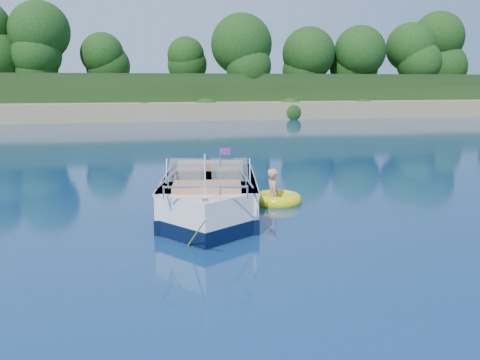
% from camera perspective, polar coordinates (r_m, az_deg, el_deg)
% --- Properties ---
extents(ground, '(160.00, 160.00, 0.00)m').
position_cam_1_polar(ground, '(10.98, -9.10, -6.77)').
color(ground, '#0A204C').
rests_on(ground, ground).
extents(shoreline, '(170.00, 59.00, 6.00)m').
position_cam_1_polar(shoreline, '(74.28, -12.96, 8.39)').
color(shoreline, '#957A56').
rests_on(shoreline, ground).
extents(treeline, '(150.00, 7.12, 8.19)m').
position_cam_1_polar(treeline, '(51.55, -12.85, 12.72)').
color(treeline, '#321D10').
rests_on(treeline, ground).
extents(motorboat, '(3.05, 6.23, 2.10)m').
position_cam_1_polar(motorboat, '(12.94, -3.32, -2.17)').
color(motorboat, white).
rests_on(motorboat, ground).
extents(tow_tube, '(1.65, 1.65, 0.36)m').
position_cam_1_polar(tow_tube, '(14.49, 3.96, -2.09)').
color(tow_tube, yellow).
rests_on(tow_tube, ground).
extents(boy, '(0.43, 0.85, 1.62)m').
position_cam_1_polar(boy, '(14.46, 3.50, -2.48)').
color(boy, tan).
rests_on(boy, ground).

